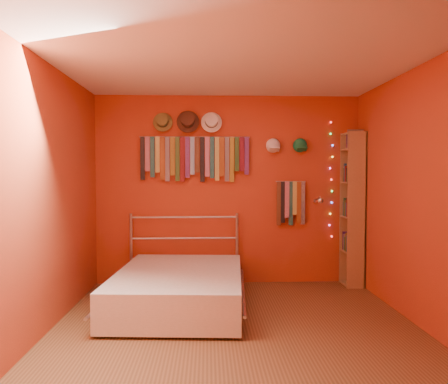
{
  "coord_description": "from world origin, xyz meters",
  "views": [
    {
      "loc": [
        -0.27,
        -4.07,
        1.47
      ],
      "look_at": [
        -0.08,
        0.9,
        1.26
      ],
      "focal_mm": 35.0,
      "sensor_mm": 36.0,
      "label": 1
    }
  ],
  "objects": [
    {
      "name": "bed",
      "position": [
        -0.58,
        0.66,
        0.22
      ],
      "size": [
        1.55,
        2.0,
        0.94
      ],
      "rotation": [
        0.0,
        0.0,
        -0.06
      ],
      "color": "#AEAEB3",
      "rests_on": "ground"
    },
    {
      "name": "reading_lamp",
      "position": [
        1.17,
        1.5,
        1.12
      ],
      "size": [
        0.08,
        0.33,
        0.1
      ],
      "color": "#AEAEB3",
      "rests_on": "back_wall"
    },
    {
      "name": "right_wall",
      "position": [
        1.75,
        0.0,
        1.25
      ],
      "size": [
        0.02,
        3.5,
        2.5
      ],
      "primitive_type": "cube",
      "color": "maroon",
      "rests_on": "ground"
    },
    {
      "name": "left_wall",
      "position": [
        -1.75,
        0.0,
        1.25
      ],
      "size": [
        0.02,
        3.5,
        2.5
      ],
      "primitive_type": "cube",
      "color": "maroon",
      "rests_on": "ground"
    },
    {
      "name": "back_wall",
      "position": [
        0.0,
        1.75,
        1.25
      ],
      "size": [
        3.5,
        0.02,
        2.5
      ],
      "primitive_type": "cube",
      "color": "maroon",
      "rests_on": "ground"
    },
    {
      "name": "cap_white",
      "position": [
        0.6,
        1.7,
        1.84
      ],
      "size": [
        0.18,
        0.23,
        0.18
      ],
      "color": "white",
      "rests_on": "back_wall"
    },
    {
      "name": "bookshelf",
      "position": [
        1.66,
        1.53,
        1.02
      ],
      "size": [
        0.25,
        0.34,
        2.0
      ],
      "color": "olive",
      "rests_on": "ground"
    },
    {
      "name": "fedora_brown",
      "position": [
        -0.53,
        1.65,
        2.16
      ],
      "size": [
        0.3,
        0.16,
        0.29
      ],
      "rotation": [
        1.36,
        0.0,
        0.0
      ],
      "color": "#452518",
      "rests_on": "back_wall"
    },
    {
      "name": "fedora_white",
      "position": [
        -0.22,
        1.66,
        2.15
      ],
      "size": [
        0.27,
        0.15,
        0.27
      ],
      "rotation": [
        1.36,
        0.0,
        0.0
      ],
      "color": "white",
      "rests_on": "back_wall"
    },
    {
      "name": "fedora_olive",
      "position": [
        -0.86,
        1.66,
        2.15
      ],
      "size": [
        0.26,
        0.14,
        0.25
      ],
      "rotation": [
        1.36,
        0.0,
        0.0
      ],
      "color": "olive",
      "rests_on": "back_wall"
    },
    {
      "name": "tie_rack",
      "position": [
        -0.44,
        1.69,
        1.69
      ],
      "size": [
        1.45,
        0.03,
        0.6
      ],
      "color": "#AEAEB3",
      "rests_on": "back_wall"
    },
    {
      "name": "small_tie_rack",
      "position": [
        0.84,
        1.69,
        1.1
      ],
      "size": [
        0.4,
        0.03,
        0.59
      ],
      "color": "#AEAEB3",
      "rests_on": "back_wall"
    },
    {
      "name": "ceiling",
      "position": [
        0.0,
        0.0,
        2.5
      ],
      "size": [
        3.5,
        3.5,
        0.02
      ],
      "primitive_type": "cube",
      "color": "white",
      "rests_on": "back_wall"
    },
    {
      "name": "fairy_lights",
      "position": [
        1.38,
        1.71,
        1.39
      ],
      "size": [
        0.06,
        0.02,
        1.55
      ],
      "color": "#FF3333",
      "rests_on": "back_wall"
    },
    {
      "name": "ground",
      "position": [
        0.0,
        0.0,
        0.0
      ],
      "size": [
        3.5,
        3.5,
        0.0
      ],
      "primitive_type": "plane",
      "color": "brown",
      "rests_on": "ground"
    },
    {
      "name": "cap_green",
      "position": [
        0.96,
        1.7,
        1.84
      ],
      "size": [
        0.18,
        0.23,
        0.18
      ],
      "color": "#1A7944",
      "rests_on": "back_wall"
    }
  ]
}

